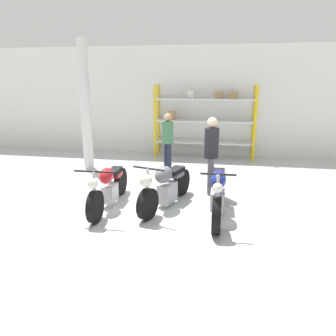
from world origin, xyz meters
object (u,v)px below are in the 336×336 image
person_near_rack (168,137)px  shelving_rack (203,118)px  motorcycle_blue (218,192)px  motorcycle_red (109,187)px  motorcycle_grey (166,186)px  person_browsing (211,150)px

person_near_rack → shelving_rack: bearing=-151.6°
motorcycle_blue → shelving_rack: bearing=-173.0°
motorcycle_red → motorcycle_blue: bearing=87.8°
shelving_rack → motorcycle_red: bearing=-107.6°
motorcycle_grey → motorcycle_blue: bearing=92.1°
motorcycle_red → person_browsing: size_ratio=1.24×
motorcycle_grey → motorcycle_blue: size_ratio=0.94×
shelving_rack → motorcycle_blue: 5.00m
motorcycle_blue → person_near_rack: size_ratio=1.35×
motorcycle_blue → motorcycle_red: bearing=-92.1°
motorcycle_red → motorcycle_grey: 1.15m
motorcycle_grey → motorcycle_blue: 1.09m
shelving_rack → person_browsing: bearing=-83.0°
motorcycle_blue → person_near_rack: person_near_rack is taller
person_browsing → shelving_rack: bearing=-88.5°
motorcycle_grey → person_near_rack: 2.84m
motorcycle_grey → motorcycle_blue: (1.05, -0.28, 0.02)m
motorcycle_grey → motorcycle_red: bearing=-61.6°
shelving_rack → motorcycle_red: shelving_rack is taller
motorcycle_red → motorcycle_blue: 2.18m
motorcycle_blue → person_browsing: (-0.20, 1.22, 0.57)m
motorcycle_red → person_browsing: bearing=119.7°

